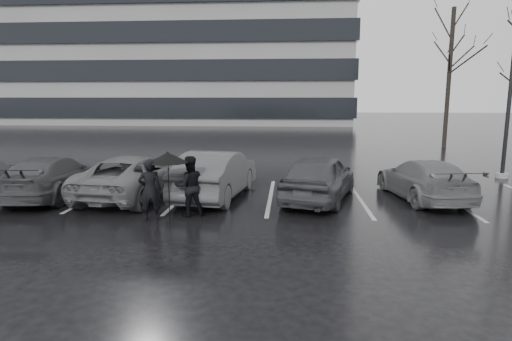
{
  "coord_description": "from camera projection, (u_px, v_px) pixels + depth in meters",
  "views": [
    {
      "loc": [
        1.16,
        -10.83,
        3.14
      ],
      "look_at": [
        0.25,
        1.0,
        1.1
      ],
      "focal_mm": 30.0,
      "sensor_mm": 36.0,
      "label": 1
    }
  ],
  "objects": [
    {
      "name": "pedestrian_left",
      "position": [
        150.0,
        190.0,
        10.92
      ],
      "size": [
        0.67,
        0.54,
        1.6
      ],
      "primitive_type": "imported",
      "rotation": [
        0.0,
        0.0,
        3.44
      ],
      "color": "black",
      "rests_on": "ground"
    },
    {
      "name": "umbrella",
      "position": [
        168.0,
        158.0,
        10.96
      ],
      "size": [
        1.04,
        1.04,
        1.77
      ],
      "color": "black",
      "rests_on": "ground"
    },
    {
      "name": "stall_stripes",
      "position": [
        227.0,
        196.0,
        13.78
      ],
      "size": [
        19.72,
        5.0,
        0.0
      ],
      "color": "#B2B3B5",
      "rests_on": "ground"
    },
    {
      "name": "ground",
      "position": [
        244.0,
        218.0,
        11.26
      ],
      "size": [
        160.0,
        160.0,
        0.0
      ],
      "primitive_type": "plane",
      "color": "black",
      "rests_on": "ground"
    },
    {
      "name": "pedestrian_right",
      "position": [
        189.0,
        186.0,
        11.34
      ],
      "size": [
        0.95,
        0.86,
        1.62
      ],
      "primitive_type": "imported",
      "rotation": [
        0.0,
        0.0,
        3.51
      ],
      "color": "black",
      "rests_on": "ground"
    },
    {
      "name": "office_building",
      "position": [
        118.0,
        13.0,
        57.65
      ],
      "size": [
        61.0,
        26.0,
        29.0
      ],
      "color": "gray",
      "rests_on": "ground"
    },
    {
      "name": "tree_north",
      "position": [
        449.0,
        79.0,
        26.42
      ],
      "size": [
        0.26,
        0.26,
        8.5
      ],
      "primitive_type": "cylinder",
      "color": "black",
      "rests_on": "ground"
    },
    {
      "name": "car_west_a",
      "position": [
        216.0,
        174.0,
        13.47
      ],
      "size": [
        2.18,
        4.7,
        1.49
      ],
      "primitive_type": "imported",
      "rotation": [
        0.0,
        0.0,
        3.0
      ],
      "color": "#2D2D30",
      "rests_on": "ground"
    },
    {
      "name": "car_west_b",
      "position": [
        135.0,
        176.0,
        13.54
      ],
      "size": [
        2.73,
        5.01,
        1.33
      ],
      "primitive_type": "imported",
      "rotation": [
        0.0,
        0.0,
        3.03
      ],
      "color": "#49494B",
      "rests_on": "ground"
    },
    {
      "name": "car_east",
      "position": [
        424.0,
        179.0,
        13.26
      ],
      "size": [
        2.34,
        4.5,
        1.25
      ],
      "primitive_type": "imported",
      "rotation": [
        0.0,
        0.0,
        3.28
      ],
      "color": "#49494B",
      "rests_on": "ground"
    },
    {
      "name": "car_west_c",
      "position": [
        53.0,
        177.0,
        13.55
      ],
      "size": [
        2.09,
        4.61,
        1.31
      ],
      "primitive_type": "imported",
      "rotation": [
        0.0,
        0.0,
        3.2
      ],
      "color": "black",
      "rests_on": "ground"
    },
    {
      "name": "lamp_post",
      "position": [
        512.0,
        76.0,
        16.2
      ],
      "size": [
        0.47,
        0.47,
        8.55
      ],
      "rotation": [
        0.0,
        0.0,
        -0.0
      ],
      "color": "gray",
      "rests_on": "ground"
    },
    {
      "name": "car_main",
      "position": [
        319.0,
        177.0,
        13.08
      ],
      "size": [
        2.84,
        4.57,
        1.45
      ],
      "primitive_type": "imported",
      "rotation": [
        0.0,
        0.0,
        2.86
      ],
      "color": "black",
      "rests_on": "ground"
    }
  ]
}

